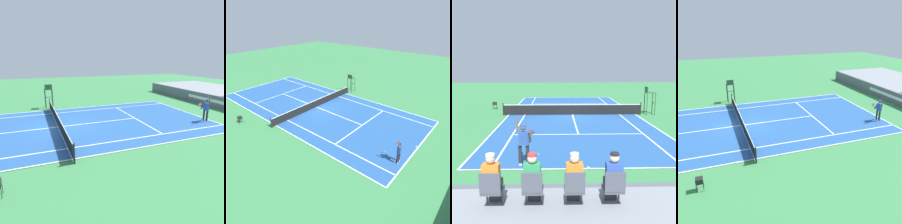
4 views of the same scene
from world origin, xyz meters
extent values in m
plane|color=#387F47|center=(0.00, 0.00, 0.00)|extent=(80.00, 80.00, 0.00)
cube|color=#235193|center=(0.00, 0.00, 0.01)|extent=(10.98, 23.78, 0.02)
cube|color=white|center=(0.00, 11.89, 0.02)|extent=(10.98, 0.10, 0.01)
cube|color=white|center=(-5.49, 0.00, 0.02)|extent=(0.10, 23.78, 0.01)
cube|color=white|center=(5.49, 0.00, 0.02)|extent=(0.10, 23.78, 0.01)
cube|color=white|center=(-4.11, 0.00, 0.02)|extent=(0.10, 23.78, 0.01)
cube|color=white|center=(4.11, 0.00, 0.02)|extent=(0.10, 23.78, 0.01)
cube|color=white|center=(0.00, 6.40, 0.02)|extent=(8.22, 0.10, 0.01)
cube|color=white|center=(0.00, 0.00, 0.02)|extent=(0.10, 12.80, 0.01)
cube|color=white|center=(0.00, 11.79, 0.02)|extent=(0.10, 0.20, 0.01)
cylinder|color=black|center=(-5.94, 0.00, 0.54)|extent=(0.10, 0.10, 1.07)
cylinder|color=black|center=(5.94, 0.00, 0.54)|extent=(0.10, 0.10, 1.07)
cube|color=black|center=(0.00, 0.00, 0.48)|extent=(11.78, 0.02, 0.84)
cube|color=white|center=(0.00, 0.00, 0.90)|extent=(11.78, 0.03, 0.06)
cube|color=#565B66|center=(0.00, 15.94, 0.62)|extent=(24.75, 0.24, 1.25)
cube|color=silver|center=(0.00, 15.81, 0.69)|extent=(8.66, 0.01, 0.32)
cylinder|color=#232328|center=(2.94, 11.38, 0.46)|extent=(0.15, 0.15, 0.92)
cylinder|color=#232328|center=(2.62, 11.37, 0.46)|extent=(0.15, 0.15, 0.92)
cube|color=white|center=(2.95, 11.32, 0.05)|extent=(0.13, 0.28, 0.10)
cube|color=white|center=(2.63, 11.31, 0.05)|extent=(0.13, 0.28, 0.10)
cube|color=#2D4CA8|center=(2.78, 11.37, 1.22)|extent=(0.41, 0.26, 0.60)
sphere|color=brown|center=(2.78, 11.37, 1.69)|extent=(0.22, 0.22, 0.22)
cylinder|color=#2D4CA8|center=(2.78, 11.37, 1.78)|extent=(0.21, 0.21, 0.06)
cylinder|color=brown|center=(3.04, 11.35, 1.78)|extent=(0.10, 0.22, 0.61)
cylinder|color=brown|center=(2.53, 11.26, 1.24)|extent=(0.10, 0.33, 0.56)
cylinder|color=black|center=(2.49, 11.14, 1.11)|extent=(0.04, 0.19, 0.25)
torus|color=red|center=(2.49, 10.96, 1.37)|extent=(0.31, 0.21, 0.26)
cylinder|color=silver|center=(2.49, 10.96, 1.37)|extent=(0.28, 0.17, 0.22)
sphere|color=#D1E533|center=(2.24, 10.08, 0.03)|extent=(0.07, 0.07, 0.07)
cylinder|color=#2D562D|center=(-7.07, -0.35, 0.95)|extent=(0.07, 0.07, 1.90)
cylinder|color=#2D562D|center=(-7.07, 0.35, 0.95)|extent=(0.07, 0.07, 1.90)
cylinder|color=#2D562D|center=(-6.37, -0.35, 0.95)|extent=(0.07, 0.07, 1.90)
cylinder|color=#2D562D|center=(-6.37, 0.35, 0.95)|extent=(0.07, 0.07, 1.90)
cube|color=#2D562D|center=(-6.72, 0.00, 1.93)|extent=(0.70, 0.70, 0.06)
cube|color=#2D562D|center=(-6.37, 0.00, 2.20)|extent=(0.06, 0.70, 0.48)
cube|color=#2D562D|center=(-7.03, 0.00, 1.04)|extent=(0.10, 0.70, 0.04)
cylinder|color=black|center=(7.24, -3.04, 0.21)|extent=(0.02, 0.02, 0.42)
cylinder|color=black|center=(7.58, -3.04, 0.21)|extent=(0.02, 0.02, 0.42)
camera|label=1|loc=(15.32, -1.70, 5.08)|focal=33.72mm
camera|label=2|loc=(14.38, 15.38, 10.01)|focal=31.98mm
camera|label=3|loc=(1.33, 22.32, 4.38)|focal=42.15mm
camera|label=4|loc=(18.44, -2.27, 8.06)|focal=38.57mm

